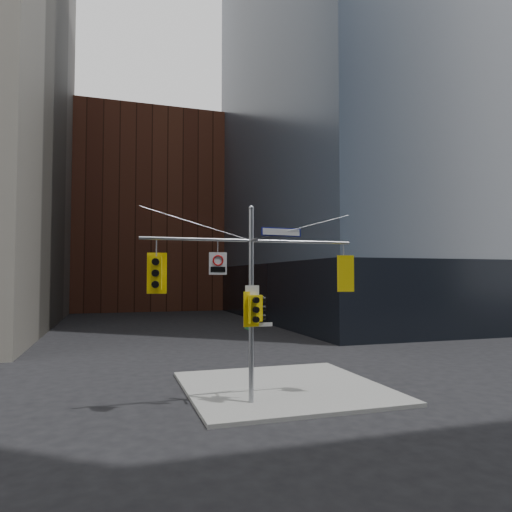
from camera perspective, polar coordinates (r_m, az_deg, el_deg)
ground at (r=15.49m, az=1.68°, el=-20.18°), size 160.00×160.00×0.00m
sidewalk_corner at (r=19.75m, az=3.42°, el=-16.07°), size 8.00×8.00×0.15m
podium_ne at (r=56.50m, az=18.13°, el=-4.16°), size 36.40×36.40×6.00m
brick_midrise at (r=72.71m, az=-13.55°, el=4.85°), size 26.00×20.00×28.00m
signal_assembly at (r=16.66m, az=-0.60°, el=-3.50°), size 8.00×0.80×7.30m
traffic_light_west_arm at (r=16.02m, az=-12.37°, el=-2.10°), size 0.67×0.61×1.42m
traffic_light_east_arm at (r=18.12m, az=10.92°, el=-2.17°), size 0.67×0.57×1.41m
traffic_light_pole_side at (r=16.80m, az=0.45°, el=-6.53°), size 0.37×0.32×0.95m
traffic_light_pole_front at (r=16.44m, az=-0.33°, el=-6.69°), size 0.60×0.54×1.27m
street_sign_blade at (r=17.12m, az=3.17°, el=3.01°), size 1.61×0.19×0.31m
regulatory_sign_arm at (r=16.32m, az=-4.78°, el=-0.84°), size 0.64×0.09×0.80m
regulatory_sign_pole at (r=16.56m, az=-0.48°, el=-4.93°), size 0.52×0.05×0.69m
street_blade_ew at (r=16.89m, az=0.87°, el=-8.56°), size 0.72×0.07×0.14m
street_blade_ns at (r=17.20m, az=-1.04°, el=-8.94°), size 0.05×0.78×0.16m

